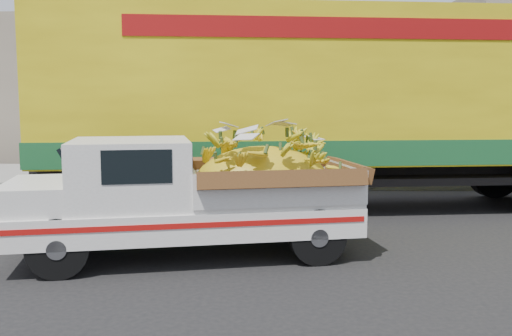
{
  "coord_description": "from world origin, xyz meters",
  "views": [
    {
      "loc": [
        -0.15,
        -7.89,
        2.11
      ],
      "look_at": [
        -0.37,
        0.55,
        1.12
      ],
      "focal_mm": 40.0,
      "sensor_mm": 36.0,
      "label": 1
    }
  ],
  "objects": [
    {
      "name": "ground",
      "position": [
        0.0,
        0.0,
        0.0
      ],
      "size": [
        100.0,
        100.0,
        0.0
      ],
      "primitive_type": "plane",
      "color": "black",
      "rests_on": "ground"
    },
    {
      "name": "curb",
      "position": [
        0.0,
        5.75,
        0.07
      ],
      "size": [
        60.0,
        0.25,
        0.15
      ],
      "primitive_type": "cube",
      "color": "gray",
      "rests_on": "ground"
    },
    {
      "name": "sidewalk",
      "position": [
        0.0,
        7.85,
        0.07
      ],
      "size": [
        60.0,
        4.0,
        0.14
      ],
      "primitive_type": "cube",
      "color": "gray",
      "rests_on": "ground"
    },
    {
      "name": "building_left",
      "position": [
        -8.0,
        13.75,
        2.5
      ],
      "size": [
        18.0,
        6.0,
        5.0
      ],
      "primitive_type": "cube",
      "color": "gray",
      "rests_on": "ground"
    },
    {
      "name": "pickup_truck",
      "position": [
        -0.95,
        -0.21,
        0.86
      ],
      "size": [
        4.84,
        2.59,
        1.61
      ],
      "rotation": [
        0.0,
        0.0,
        0.21
      ],
      "color": "black",
      "rests_on": "ground"
    },
    {
      "name": "semi_trailer",
      "position": [
        1.46,
        3.3,
        2.12
      ],
      "size": [
        12.04,
        3.95,
        3.8
      ],
      "rotation": [
        0.0,
        0.0,
        0.12
      ],
      "color": "black",
      "rests_on": "ground"
    }
  ]
}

